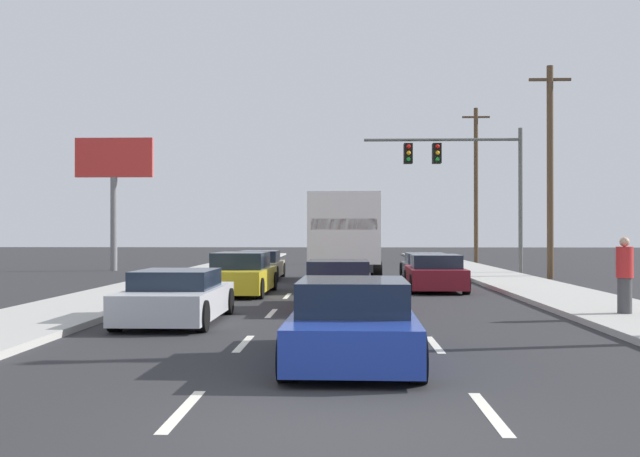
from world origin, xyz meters
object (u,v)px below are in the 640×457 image
car_maroon (435,274)px  traffic_signal_mast (456,166)px  car_tan (260,266)px  utility_pole_far (476,183)px  roadside_billboard (114,176)px  car_silver (177,298)px  box_truck (346,233)px  car_black (425,267)px  utility_pole_mid (550,169)px  car_red (338,286)px  car_yellow (241,275)px  pedestrian_near_corner (625,275)px  car_blue (353,323)px

car_maroon → traffic_signal_mast: traffic_signal_mast is taller
car_tan → utility_pole_far: 21.87m
car_tan → utility_pole_far: (12.30, 17.46, 4.69)m
roadside_billboard → car_silver: bearing=-69.3°
box_truck → traffic_signal_mast: 8.95m
car_black → utility_pole_mid: utility_pole_mid is taller
utility_pole_far → car_red: bearing=-106.5°
car_yellow → car_maroon: (6.45, 1.63, -0.04)m
pedestrian_near_corner → car_silver: bearing=-175.0°
utility_pole_far → car_maroon: bearing=-103.2°
car_blue → utility_pole_mid: 22.98m
car_red → car_blue: 7.95m
car_yellow → box_truck: bearing=54.7°
car_red → car_yellow: bearing=126.0°
car_yellow → traffic_signal_mast: traffic_signal_mast is taller
car_maroon → utility_pole_mid: 9.90m
car_tan → roadside_billboard: (-8.47, 6.84, 4.43)m
car_maroon → pedestrian_near_corner: 8.93m
car_blue → pedestrian_near_corner: bearing=42.2°
roadside_billboard → car_maroon: bearing=-40.6°
car_red → pedestrian_near_corner: (6.58, -2.25, 0.43)m
utility_pole_far → roadside_billboard: 23.33m
car_red → car_maroon: size_ratio=1.10×
car_tan → box_truck: 4.96m
car_blue → utility_pole_far: 38.85m
pedestrian_near_corner → roadside_billboard: bearing=131.0°
utility_pole_far → car_blue: bearing=-102.8°
pedestrian_near_corner → car_red: bearing=161.2°
car_yellow → pedestrian_near_corner: (9.78, -6.65, 0.39)m
car_maroon → utility_pole_far: size_ratio=0.40×
traffic_signal_mast → pedestrian_near_corner: size_ratio=4.28×
car_black → utility_pole_mid: bearing=6.6°
traffic_signal_mast → utility_pole_mid: bearing=-38.4°
car_black → roadside_billboard: (-15.53, 6.79, 4.46)m
car_blue → car_tan: bearing=100.6°
car_tan → box_truck: bearing=-38.9°
car_yellow → pedestrian_near_corner: 11.83m
traffic_signal_mast → pedestrian_near_corner: (1.16, -18.01, -4.13)m
car_yellow → car_maroon: car_yellow is taller
car_tan → car_blue: size_ratio=1.01×
car_blue → car_black: (3.28, 20.20, -0.05)m
car_red → car_maroon: (3.26, 6.03, 0.00)m
car_black → utility_pole_far: bearing=73.3°
car_silver → car_red: car_red is taller
box_truck → traffic_signal_mast: bearing=51.5°
car_red → utility_pole_mid: utility_pole_mid is taller
car_black → traffic_signal_mast: traffic_signal_mast is taller
car_black → car_maroon: size_ratio=1.09×
utility_pole_mid → roadside_billboard: utility_pole_mid is taller
car_blue → utility_pole_far: size_ratio=0.45×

